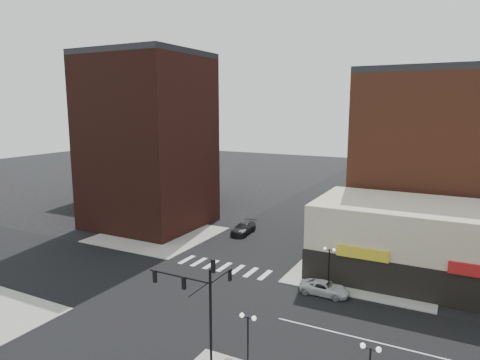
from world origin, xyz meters
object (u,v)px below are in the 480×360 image
at_px(white_suv, 325,288).
at_px(traffic_signal, 201,293).
at_px(street_lamp_se_a, 248,328).
at_px(street_lamp_ne, 329,257).
at_px(dark_sedan_north, 244,228).

bearing_deg(white_suv, traffic_signal, 161.82).
relative_size(street_lamp_se_a, street_lamp_ne, 1.00).
relative_size(traffic_signal, white_suv, 1.65).
bearing_deg(traffic_signal, white_suv, 71.30).
height_order(street_lamp_ne, dark_sedan_north, street_lamp_ne).
bearing_deg(traffic_signal, dark_sedan_north, 111.54).
bearing_deg(street_lamp_ne, street_lamp_se_a, -93.58).
bearing_deg(street_lamp_se_a, white_suv, 85.71).
distance_m(traffic_signal, street_lamp_ne, 16.62).
distance_m(street_lamp_se_a, white_suv, 14.78).
height_order(traffic_signal, street_lamp_se_a, traffic_signal).
relative_size(street_lamp_se_a, white_suv, 0.88).
distance_m(street_lamp_se_a, dark_sedan_north, 32.62).
bearing_deg(street_lamp_ne, traffic_signal, -106.75).
height_order(traffic_signal, dark_sedan_north, traffic_signal).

